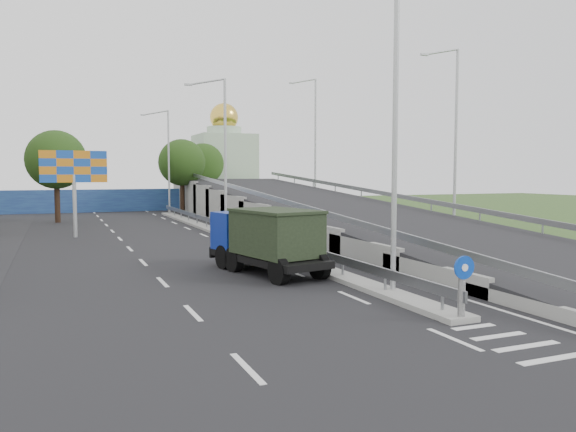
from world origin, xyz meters
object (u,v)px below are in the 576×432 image
sign_bollard (462,286)px  lamp_post_mid (222,147)px  church (224,164)px  dump_truck (266,238)px  lamp_post_near (390,120)px  billboard (74,172)px  lamp_post_far (167,156)px

sign_bollard → lamp_post_mid: bearing=89.7°
church → dump_truck: church is taller
lamp_post_near → dump_truck: size_ratio=1.59×
lamp_post_near → sign_bollard: bearing=-91.6°
lamp_post_mid → billboard: size_ratio=1.83×
billboard → church: bearing=59.3°
lamp_post_far → dump_truck: (-2.35, -34.55, -4.34)m
sign_bollard → lamp_post_mid: 24.30m
lamp_post_mid → billboard: bearing=167.6°
dump_truck → lamp_post_mid: bearing=68.3°
lamp_post_near → billboard: (-9.11, 22.00, -1.62)m
lamp_post_mid → church: bearing=73.8°
sign_bollard → billboard: size_ratio=0.30×
lamp_post_near → lamp_post_far: 40.00m
lamp_post_mid → church: (9.89, 34.00, -0.50)m
sign_bollard → lamp_post_near: (0.11, 3.83, 4.77)m
sign_bollard → dump_truck: size_ratio=0.26×
lamp_post_near → dump_truck: lamp_post_near is taller
sign_bollard → lamp_post_far: (0.11, 43.83, 4.77)m
lamp_post_near → lamp_post_mid: bearing=90.0°
church → lamp_post_near: bearing=-100.4°
sign_bollard → dump_truck: 9.55m
lamp_post_far → church: 17.15m
lamp_post_far → lamp_post_mid: bearing=-90.0°
sign_bollard → lamp_post_far: lamp_post_far is taller
lamp_post_near → lamp_post_mid: (0.00, 20.00, 0.00)m
church → billboard: (-19.00, -32.00, -1.12)m
lamp_post_far → dump_truck: bearing=-93.9°
sign_bollard → lamp_post_near: bearing=88.4°
sign_bollard → lamp_post_far: bearing=89.9°
lamp_post_mid → church: size_ratio=0.73×
lamp_post_mid → lamp_post_far: 20.00m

